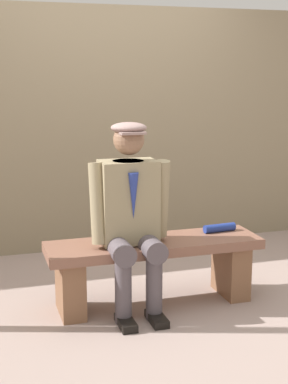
{
  "coord_description": "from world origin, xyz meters",
  "views": [
    {
      "loc": [
        1.17,
        3.59,
        1.61
      ],
      "look_at": [
        0.07,
        0.0,
        0.82
      ],
      "focal_mm": 52.91,
      "sensor_mm": 36.0,
      "label": 1
    }
  ],
  "objects": [
    {
      "name": "bench",
      "position": [
        0.0,
        0.0,
        0.31
      ],
      "size": [
        1.51,
        0.42,
        0.47
      ],
      "color": "brown",
      "rests_on": "ground"
    },
    {
      "name": "seated_man",
      "position": [
        0.18,
        0.06,
        0.7
      ],
      "size": [
        0.55,
        0.55,
        1.29
      ],
      "color": "gray",
      "rests_on": "ground"
    },
    {
      "name": "ground_plane",
      "position": [
        0.0,
        0.0,
        0.0
      ],
      "size": [
        30.0,
        30.0,
        0.0
      ],
      "primitive_type": "plane",
      "color": "gray"
    },
    {
      "name": "stadium_wall",
      "position": [
        0.0,
        -1.53,
        1.1
      ],
      "size": [
        12.0,
        0.24,
        2.19
      ],
      "primitive_type": "cube",
      "color": "#86775C",
      "rests_on": "ground"
    },
    {
      "name": "rolled_magazine",
      "position": [
        -0.53,
        -0.07,
        0.5
      ],
      "size": [
        0.25,
        0.08,
        0.06
      ],
      "primitive_type": "cylinder",
      "rotation": [
        0.0,
        1.57,
        0.09
      ],
      "color": "navy",
      "rests_on": "bench"
    }
  ]
}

